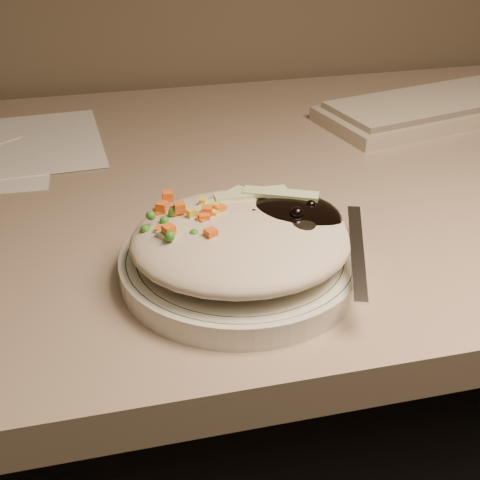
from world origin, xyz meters
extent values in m
cube|color=gray|center=(0.00, 1.38, 0.72)|extent=(1.40, 0.70, 0.04)
cylinder|color=silver|center=(-0.06, 1.17, 0.75)|extent=(0.21, 0.21, 0.02)
torus|color=#144723|center=(-0.06, 1.17, 0.76)|extent=(0.20, 0.20, 0.00)
torus|color=#144723|center=(-0.06, 1.17, 0.76)|extent=(0.18, 0.18, 0.00)
ellipsoid|color=#BFB29B|center=(-0.06, 1.17, 0.78)|extent=(0.19, 0.18, 0.04)
ellipsoid|color=black|center=(-0.01, 1.18, 0.79)|extent=(0.10, 0.09, 0.03)
ellipsoid|color=orange|center=(-0.10, 1.19, 0.78)|extent=(0.08, 0.08, 0.02)
sphere|color=black|center=(-0.04, 1.18, 0.79)|extent=(0.01, 0.01, 0.01)
sphere|color=black|center=(-0.01, 1.19, 0.79)|extent=(0.01, 0.01, 0.01)
sphere|color=black|center=(0.01, 1.18, 0.80)|extent=(0.01, 0.01, 0.01)
sphere|color=black|center=(0.00, 1.19, 0.79)|extent=(0.01, 0.01, 0.01)
sphere|color=black|center=(-0.01, 1.17, 0.80)|extent=(0.01, 0.01, 0.01)
sphere|color=black|center=(-0.01, 1.18, 0.79)|extent=(0.01, 0.01, 0.01)
sphere|color=black|center=(0.00, 1.19, 0.79)|extent=(0.01, 0.01, 0.01)
cube|color=orange|center=(-0.10, 1.20, 0.80)|extent=(0.01, 0.01, 0.01)
cube|color=orange|center=(-0.09, 1.17, 0.79)|extent=(0.01, 0.01, 0.01)
cube|color=orange|center=(-0.12, 1.21, 0.80)|extent=(0.01, 0.01, 0.01)
cube|color=orange|center=(-0.08, 1.18, 0.80)|extent=(0.01, 0.01, 0.01)
cube|color=orange|center=(-0.08, 1.18, 0.80)|extent=(0.01, 0.01, 0.01)
cube|color=orange|center=(-0.12, 1.21, 0.79)|extent=(0.01, 0.01, 0.01)
cube|color=orange|center=(-0.11, 1.20, 0.80)|extent=(0.01, 0.01, 0.01)
cube|color=orange|center=(-0.09, 1.18, 0.80)|extent=(0.01, 0.01, 0.01)
cube|color=orange|center=(-0.07, 1.19, 0.80)|extent=(0.01, 0.01, 0.01)
cube|color=orange|center=(-0.11, 1.22, 0.80)|extent=(0.01, 0.01, 0.01)
cube|color=orange|center=(-0.12, 1.16, 0.80)|extent=(0.01, 0.01, 0.01)
cube|color=orange|center=(-0.08, 1.15, 0.80)|extent=(0.01, 0.01, 0.01)
cube|color=orange|center=(-0.12, 1.18, 0.79)|extent=(0.01, 0.01, 0.01)
cube|color=orange|center=(-0.12, 1.21, 0.79)|extent=(0.01, 0.01, 0.01)
sphere|color=#388C28|center=(-0.09, 1.19, 0.80)|extent=(0.01, 0.01, 0.01)
sphere|color=#388C28|center=(-0.12, 1.15, 0.80)|extent=(0.01, 0.01, 0.01)
sphere|color=#388C28|center=(-0.12, 1.19, 0.80)|extent=(0.01, 0.01, 0.01)
sphere|color=#388C28|center=(-0.13, 1.19, 0.80)|extent=(0.01, 0.01, 0.01)
sphere|color=#388C28|center=(-0.09, 1.19, 0.79)|extent=(0.01, 0.01, 0.01)
sphere|color=#388C28|center=(-0.08, 1.16, 0.79)|extent=(0.01, 0.01, 0.01)
sphere|color=#388C28|center=(-0.10, 1.18, 0.79)|extent=(0.01, 0.01, 0.01)
sphere|color=#388C28|center=(-0.11, 1.17, 0.79)|extent=(0.01, 0.01, 0.01)
sphere|color=#388C28|center=(-0.13, 1.18, 0.79)|extent=(0.01, 0.01, 0.01)
sphere|color=#388C28|center=(-0.11, 1.20, 0.80)|extent=(0.01, 0.01, 0.01)
sphere|color=#388C28|center=(-0.11, 1.20, 0.80)|extent=(0.01, 0.01, 0.01)
sphere|color=#388C28|center=(-0.12, 1.17, 0.79)|extent=(0.01, 0.01, 0.01)
sphere|color=#388C28|center=(-0.10, 1.16, 0.80)|extent=(0.01, 0.01, 0.01)
sphere|color=#388C28|center=(-0.06, 1.21, 0.79)|extent=(0.01, 0.01, 0.01)
cube|color=yellow|center=(-0.09, 1.19, 0.79)|extent=(0.01, 0.01, 0.01)
cube|color=yellow|center=(-0.07, 1.18, 0.80)|extent=(0.01, 0.01, 0.01)
cube|color=yellow|center=(-0.10, 1.20, 0.79)|extent=(0.01, 0.01, 0.01)
cube|color=yellow|center=(-0.09, 1.19, 0.80)|extent=(0.01, 0.01, 0.01)
cube|color=yellow|center=(-0.10, 1.18, 0.79)|extent=(0.01, 0.01, 0.01)
cube|color=yellow|center=(-0.07, 1.19, 0.80)|extent=(0.01, 0.01, 0.01)
cube|color=yellow|center=(-0.08, 1.21, 0.80)|extent=(0.01, 0.01, 0.01)
cube|color=yellow|center=(-0.09, 1.18, 0.79)|extent=(0.01, 0.01, 0.01)
cube|color=#B2D18C|center=(-0.07, 1.21, 0.80)|extent=(0.06, 0.05, 0.00)
cube|color=#B2D18C|center=(-0.04, 1.21, 0.80)|extent=(0.07, 0.02, 0.00)
cube|color=#B2D18C|center=(-0.10, 1.18, 0.80)|extent=(0.07, 0.05, 0.00)
cube|color=#B2D18C|center=(-0.01, 1.20, 0.80)|extent=(0.07, 0.04, 0.00)
cube|color=#B2D18C|center=(-0.05, 1.16, 0.79)|extent=(0.07, 0.02, 0.00)
ellipsoid|color=silver|center=(-0.01, 1.16, 0.79)|extent=(0.05, 0.06, 0.01)
cube|color=silver|center=(0.03, 1.12, 0.78)|extent=(0.05, 0.11, 0.03)
cube|color=#ADA28E|center=(0.34, 1.52, 0.75)|extent=(0.40, 0.22, 0.02)
cube|color=beige|center=(0.34, 1.52, 0.76)|extent=(0.37, 0.19, 0.01)
camera|label=1|loc=(-0.17, 0.69, 1.07)|focal=50.00mm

